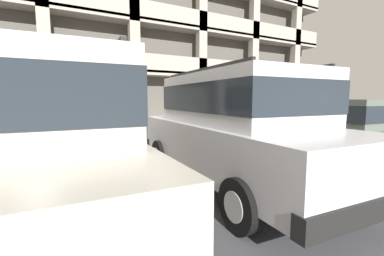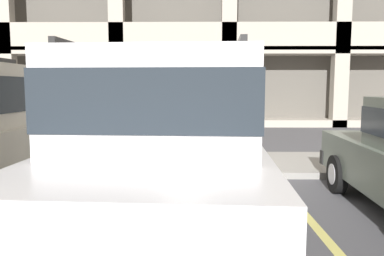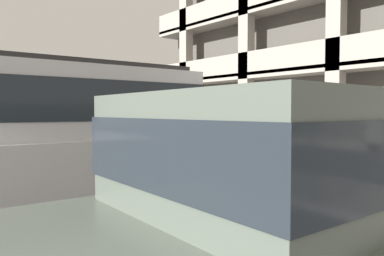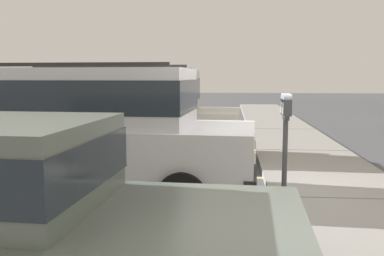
# 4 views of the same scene
# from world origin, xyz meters

# --- Properties ---
(ground_plane) EXTENTS (80.00, 80.00, 0.10)m
(ground_plane) POSITION_xyz_m (0.00, 0.00, -0.05)
(ground_plane) COLOR #4C4C51
(sidewalk) EXTENTS (40.00, 2.20, 0.12)m
(sidewalk) POSITION_xyz_m (0.00, 1.30, 0.06)
(sidewalk) COLOR gray
(sidewalk) RESTS_ON ground_plane
(parking_stall_lines) EXTENTS (12.97, 4.80, 0.01)m
(parking_stall_lines) POSITION_xyz_m (1.61, -1.40, 0.00)
(parking_stall_lines) COLOR #DBD16B
(parking_stall_lines) RESTS_ON ground_plane
(silver_suv) EXTENTS (2.21, 4.88, 2.03)m
(silver_suv) POSITION_xyz_m (-0.11, -2.42, 1.09)
(silver_suv) COLOR silver
(silver_suv) RESTS_ON ground_plane
(red_sedan) EXTENTS (2.17, 4.86, 2.03)m
(red_sedan) POSITION_xyz_m (-3.04, -2.59, 1.09)
(red_sedan) COLOR beige
(red_sedan) RESTS_ON ground_plane
(dark_hatchback) EXTENTS (2.00, 4.56, 1.54)m
(dark_hatchback) POSITION_xyz_m (3.15, -2.17, 0.82)
(dark_hatchback) COLOR #5B665B
(dark_hatchback) RESTS_ON ground_plane
(parking_meter_near) EXTENTS (0.35, 0.12, 1.50)m
(parking_meter_near) POSITION_xyz_m (0.26, 0.35, 1.24)
(parking_meter_near) COLOR #47474C
(parking_meter_near) RESTS_ON sidewalk
(parking_meter_far) EXTENTS (0.35, 0.12, 1.49)m
(parking_meter_far) POSITION_xyz_m (6.69, 0.32, 1.23)
(parking_meter_far) COLOR #47474C
(parking_meter_far) RESTS_ON sidewalk
(parking_garage) EXTENTS (32.00, 10.00, 13.25)m
(parking_garage) POSITION_xyz_m (1.51, 14.32, 6.03)
(parking_garage) COLOR #5C5851
(parking_garage) RESTS_ON ground_plane
(fire_hydrant) EXTENTS (0.30, 0.30, 0.70)m
(fire_hydrant) POSITION_xyz_m (4.01, 0.65, 0.46)
(fire_hydrant) COLOR gold
(fire_hydrant) RESTS_ON sidewalk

